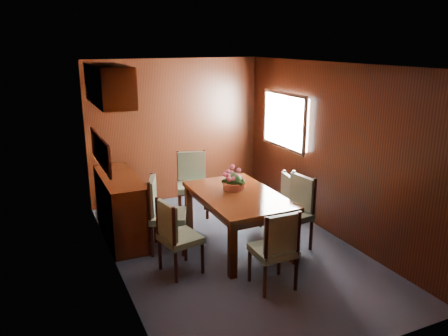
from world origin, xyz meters
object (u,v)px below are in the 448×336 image
sideboard (121,207)px  chair_right_near (295,208)px  flower_centerpiece (234,178)px  dining_table (238,201)px  chair_left_near (175,233)px  chair_head (277,246)px

sideboard → chair_right_near: chair_right_near is taller
flower_centerpiece → chair_right_near: bearing=-39.8°
dining_table → chair_right_near: bearing=-26.1°
chair_left_near → chair_head: 1.19m
chair_right_near → chair_head: chair_right_near is taller
chair_right_near → chair_head: 1.13m
dining_table → chair_head: 1.15m
dining_table → chair_head: chair_head is taller
chair_right_near → flower_centerpiece: flower_centerpiece is taller
chair_left_near → flower_centerpiece: bearing=106.8°
chair_head → flower_centerpiece: size_ratio=2.96×
chair_right_near → chair_head: bearing=129.0°
dining_table → chair_left_near: chair_left_near is taller
chair_left_near → chair_head: size_ratio=0.98×
chair_left_near → chair_right_near: chair_right_near is taller
sideboard → chair_head: bearing=-58.4°
chair_head → sideboard: bearing=123.1°
dining_table → chair_head: (-0.10, -1.14, -0.11)m
dining_table → chair_right_near: size_ratio=1.60×
chair_head → flower_centerpiece: (0.13, 1.35, 0.37)m
chair_right_near → flower_centerpiece: (-0.64, 0.54, 0.34)m
sideboard → chair_left_near: size_ratio=1.51×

